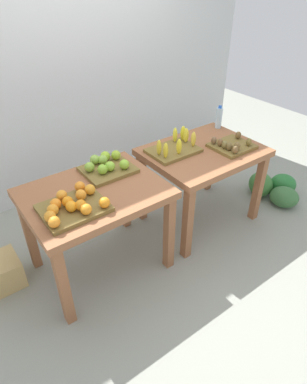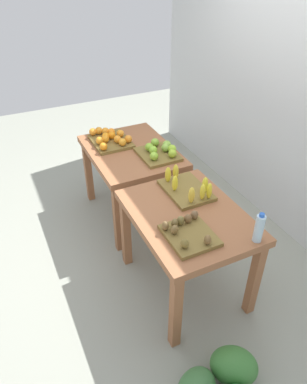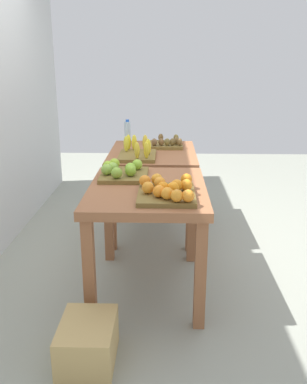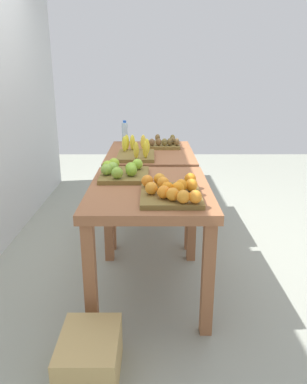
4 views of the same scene
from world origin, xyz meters
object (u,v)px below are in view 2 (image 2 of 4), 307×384
kiwi_bin (188,233)px  cardboard_produce_box (131,164)px  water_bottle (259,228)px  display_table_right (187,225)px  apple_bin (159,152)px  banana_crate (187,188)px  display_table_left (132,160)px  orange_bin (110,139)px

kiwi_bin → cardboard_produce_box: size_ratio=0.90×
water_bottle → cardboard_produce_box: (-2.38, 0.03, -0.77)m
display_table_right → kiwi_bin: (0.22, -0.13, 0.15)m
display_table_right → apple_bin: 0.93m
apple_bin → banana_crate: banana_crate is taller
display_table_left → display_table_right: bearing=0.0°
display_table_left → water_bottle: (1.58, 0.27, 0.23)m
kiwi_bin → water_bottle: 0.48m
orange_bin → banana_crate: banana_crate is taller
display_table_left → kiwi_bin: kiwi_bin is taller
cardboard_produce_box → apple_bin: bearing=-5.7°
apple_bin → banana_crate: (0.65, -0.07, 0.00)m
display_table_left → orange_bin: (-0.23, -0.13, 0.16)m
banana_crate → kiwi_bin: size_ratio=1.23×
apple_bin → kiwi_bin: apple_bin is taller
apple_bin → display_table_left: bearing=-139.2°
display_table_right → water_bottle: size_ratio=4.50×
apple_bin → orange_bin: bearing=-143.8°
apple_bin → cardboard_produce_box: (-1.03, 0.10, -0.71)m
display_table_left → kiwi_bin: size_ratio=2.89×
display_table_right → water_bottle: bearing=30.8°
display_table_left → water_bottle: 1.62m
display_table_left → water_bottle: bearing=9.8°
display_table_right → kiwi_bin: bearing=-31.2°
apple_bin → water_bottle: (1.35, 0.08, 0.07)m
display_table_left → apple_bin: (0.23, 0.20, 0.16)m
orange_bin → cardboard_produce_box: (-0.58, 0.43, -0.71)m
banana_crate → water_bottle: bearing=12.0°
display_table_right → water_bottle: (0.46, 0.27, 0.23)m
display_table_left → banana_crate: bearing=8.1°
apple_bin → banana_crate: size_ratio=0.90×
orange_bin → apple_bin: bearing=36.2°
display_table_left → water_bottle: size_ratio=4.50×
orange_bin → apple_bin: size_ratio=1.15×
kiwi_bin → water_bottle: water_bottle is taller
orange_bin → water_bottle: 1.85m
display_table_left → apple_bin: size_ratio=2.60×
orange_bin → display_table_right: bearing=5.7°
orange_bin → kiwi_bin: orange_bin is taller
display_table_right → banana_crate: 0.32m
kiwi_bin → display_table_left: bearing=174.4°
banana_crate → water_bottle: (0.70, 0.15, 0.07)m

